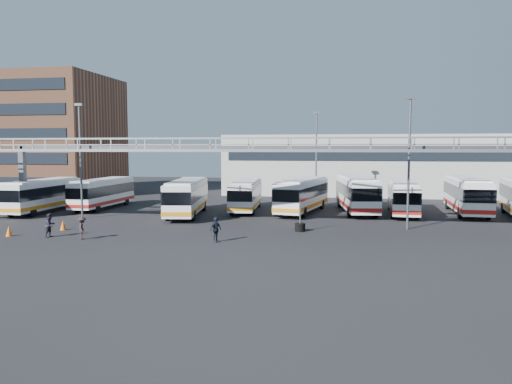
% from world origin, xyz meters
% --- Properties ---
extents(ground, '(140.00, 140.00, 0.00)m').
position_xyz_m(ground, '(0.00, 0.00, 0.00)').
color(ground, black).
rests_on(ground, ground).
extents(gantry, '(51.40, 5.15, 7.10)m').
position_xyz_m(gantry, '(0.00, 5.87, 5.51)').
color(gantry, gray).
rests_on(gantry, ground).
extents(apartment_building, '(18.00, 15.00, 16.00)m').
position_xyz_m(apartment_building, '(-34.00, 30.00, 8.00)').
color(apartment_building, brown).
rests_on(apartment_building, ground).
extents(warehouse, '(42.00, 14.00, 8.00)m').
position_xyz_m(warehouse, '(12.00, 38.00, 4.00)').
color(warehouse, '#9E9E99').
rests_on(warehouse, ground).
extents(light_pole_left, '(0.70, 0.35, 10.21)m').
position_xyz_m(light_pole_left, '(-16.00, 8.00, 5.73)').
color(light_pole_left, '#4C4F54').
rests_on(light_pole_left, ground).
extents(light_pole_mid, '(0.70, 0.35, 10.21)m').
position_xyz_m(light_pole_mid, '(12.00, 7.00, 5.73)').
color(light_pole_mid, '#4C4F54').
rests_on(light_pole_mid, ground).
extents(light_pole_back, '(0.70, 0.35, 10.21)m').
position_xyz_m(light_pole_back, '(4.00, 22.00, 5.73)').
color(light_pole_back, '#4C4F54').
rests_on(light_pole_back, ground).
extents(bus_0, '(2.62, 10.62, 3.21)m').
position_xyz_m(bus_0, '(-22.04, 11.26, 1.78)').
color(bus_0, silver).
rests_on(bus_0, ground).
extents(bus_1, '(2.41, 10.21, 3.10)m').
position_xyz_m(bus_1, '(-17.67, 15.15, 1.71)').
color(bus_1, silver).
rests_on(bus_1, ground).
extents(bus_3, '(4.17, 11.21, 3.33)m').
position_xyz_m(bus_3, '(-7.32, 11.45, 1.84)').
color(bus_3, silver).
rests_on(bus_3, ground).
extents(bus_4, '(3.17, 10.21, 3.05)m').
position_xyz_m(bus_4, '(-2.61, 15.91, 1.69)').
color(bus_4, silver).
rests_on(bus_4, ground).
extents(bus_5, '(4.52, 11.20, 3.32)m').
position_xyz_m(bus_5, '(3.10, 15.45, 1.84)').
color(bus_5, silver).
rests_on(bus_5, ground).
extents(bus_6, '(4.22, 11.81, 3.51)m').
position_xyz_m(bus_6, '(8.27, 16.75, 1.94)').
color(bus_6, silver).
rests_on(bus_6, ground).
extents(bus_7, '(2.77, 10.38, 3.13)m').
position_xyz_m(bus_7, '(12.59, 15.97, 1.73)').
color(bus_7, silver).
rests_on(bus_7, ground).
extents(bus_8, '(3.16, 11.58, 3.49)m').
position_xyz_m(bus_8, '(18.62, 17.29, 1.93)').
color(bus_8, silver).
rests_on(bus_8, ground).
extents(pedestrian_b, '(0.77, 0.93, 1.71)m').
position_xyz_m(pedestrian_b, '(-13.28, -1.14, 0.86)').
color(pedestrian_b, '#27212E').
rests_on(pedestrian_b, ground).
extents(pedestrian_c, '(0.97, 1.17, 1.58)m').
position_xyz_m(pedestrian_c, '(-10.59, -1.55, 0.79)').
color(pedestrian_c, '#2D1E20').
rests_on(pedestrian_c, ground).
extents(pedestrian_d, '(0.84, 1.06, 1.69)m').
position_xyz_m(pedestrian_d, '(-1.29, -0.82, 0.84)').
color(pedestrian_d, '#19212E').
rests_on(pedestrian_d, ground).
extents(cone_left, '(0.61, 0.61, 0.75)m').
position_xyz_m(cone_left, '(-14.13, 1.84, 0.37)').
color(cone_left, '#E4560C').
rests_on(cone_left, ground).
extents(cone_right, '(0.58, 0.58, 0.74)m').
position_xyz_m(cone_right, '(-16.43, -1.32, 0.37)').
color(cone_right, '#E4560C').
rests_on(cone_right, ground).
extents(tire_stack, '(0.79, 0.79, 2.26)m').
position_xyz_m(tire_stack, '(3.89, 4.50, 0.38)').
color(tire_stack, black).
rests_on(tire_stack, ground).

